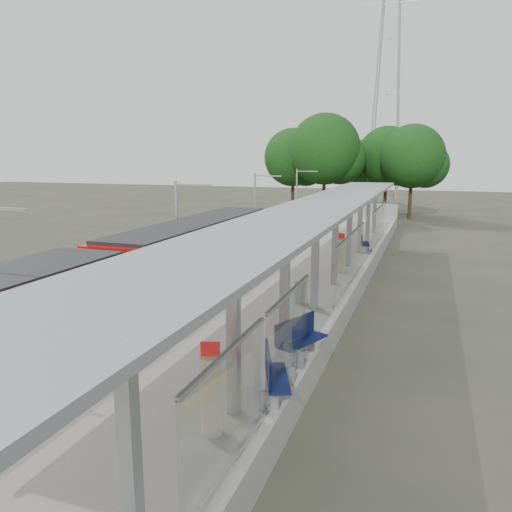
{
  "coord_description": "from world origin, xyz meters",
  "views": [
    {
      "loc": [
        5.82,
        -3.47,
        6.6
      ],
      "look_at": [
        -1.24,
        16.76,
        2.3
      ],
      "focal_mm": 35.0,
      "sensor_mm": 36.0,
      "label": 1
    }
  ],
  "objects_px": {
    "info_pillar_near": "(211,394)",
    "info_pillar_far": "(340,255)",
    "bench_far": "(363,242)",
    "bench_mid": "(299,337)",
    "litter_bin": "(300,292)",
    "bench_near": "(273,373)",
    "train": "(106,291)"
  },
  "relations": [
    {
      "from": "info_pillar_near",
      "to": "info_pillar_far",
      "type": "distance_m",
      "value": 15.47
    },
    {
      "from": "info_pillar_near",
      "to": "info_pillar_far",
      "type": "height_order",
      "value": "info_pillar_near"
    },
    {
      "from": "bench_far",
      "to": "info_pillar_near",
      "type": "distance_m",
      "value": 21.3
    },
    {
      "from": "bench_mid",
      "to": "bench_far",
      "type": "xyz_separation_m",
      "value": [
        -0.4,
        16.93,
        -0.06
      ]
    },
    {
      "from": "litter_bin",
      "to": "info_pillar_far",
      "type": "bearing_deg",
      "value": 85.31
    },
    {
      "from": "bench_near",
      "to": "info_pillar_far",
      "type": "bearing_deg",
      "value": 71.87
    },
    {
      "from": "bench_mid",
      "to": "bench_far",
      "type": "relative_size",
      "value": 1.11
    },
    {
      "from": "train",
      "to": "info_pillar_far",
      "type": "height_order",
      "value": "train"
    },
    {
      "from": "bench_far",
      "to": "info_pillar_far",
      "type": "height_order",
      "value": "info_pillar_far"
    },
    {
      "from": "train",
      "to": "bench_far",
      "type": "relative_size",
      "value": 17.21
    },
    {
      "from": "bench_mid",
      "to": "info_pillar_near",
      "type": "xyz_separation_m",
      "value": [
        -0.73,
        -4.37,
        0.24
      ]
    },
    {
      "from": "bench_mid",
      "to": "info_pillar_far",
      "type": "height_order",
      "value": "info_pillar_far"
    },
    {
      "from": "litter_bin",
      "to": "bench_near",
      "type": "bearing_deg",
      "value": -80.48
    },
    {
      "from": "info_pillar_far",
      "to": "bench_far",
      "type": "bearing_deg",
      "value": 104.54
    },
    {
      "from": "bench_near",
      "to": "bench_mid",
      "type": "height_order",
      "value": "bench_mid"
    },
    {
      "from": "train",
      "to": "bench_near",
      "type": "distance_m",
      "value": 7.91
    },
    {
      "from": "bench_near",
      "to": "bench_mid",
      "type": "distance_m",
      "value": 2.46
    },
    {
      "from": "bench_mid",
      "to": "info_pillar_far",
      "type": "relative_size",
      "value": 0.92
    },
    {
      "from": "info_pillar_far",
      "to": "litter_bin",
      "type": "height_order",
      "value": "info_pillar_far"
    },
    {
      "from": "info_pillar_near",
      "to": "info_pillar_far",
      "type": "xyz_separation_m",
      "value": [
        -0.05,
        15.47,
        -0.02
      ]
    },
    {
      "from": "bench_near",
      "to": "info_pillar_far",
      "type": "distance_m",
      "value": 13.59
    },
    {
      "from": "bench_near",
      "to": "bench_mid",
      "type": "bearing_deg",
      "value": 68.67
    },
    {
      "from": "train",
      "to": "info_pillar_near",
      "type": "distance_m",
      "value": 8.33
    },
    {
      "from": "info_pillar_far",
      "to": "bench_mid",
      "type": "bearing_deg",
      "value": -67.82
    },
    {
      "from": "bench_far",
      "to": "info_pillar_far",
      "type": "relative_size",
      "value": 0.83
    },
    {
      "from": "bench_far",
      "to": "info_pillar_near",
      "type": "height_order",
      "value": "info_pillar_near"
    },
    {
      "from": "bench_near",
      "to": "info_pillar_far",
      "type": "xyz_separation_m",
      "value": [
        -0.78,
        13.56,
        0.24
      ]
    },
    {
      "from": "train",
      "to": "bench_far",
      "type": "distance_m",
      "value": 17.29
    },
    {
      "from": "train",
      "to": "bench_near",
      "type": "relative_size",
      "value": 16.05
    },
    {
      "from": "bench_far",
      "to": "info_pillar_near",
      "type": "xyz_separation_m",
      "value": [
        -0.33,
        -21.29,
        0.3
      ]
    },
    {
      "from": "bench_mid",
      "to": "bench_far",
      "type": "distance_m",
      "value": 16.93
    },
    {
      "from": "train",
      "to": "litter_bin",
      "type": "height_order",
      "value": "train"
    }
  ]
}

